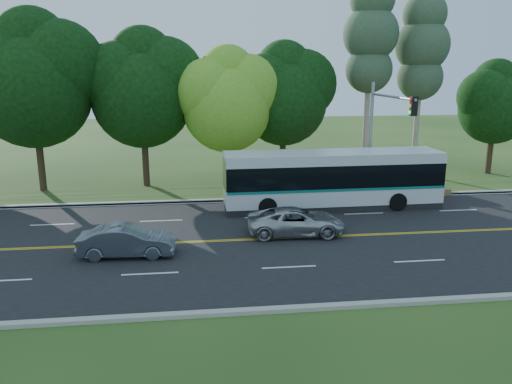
{
  "coord_description": "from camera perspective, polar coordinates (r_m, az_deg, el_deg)",
  "views": [
    {
      "loc": [
        -4.07,
        -21.93,
        7.78
      ],
      "look_at": [
        -1.17,
        2.0,
        1.8
      ],
      "focal_mm": 35.0,
      "sensor_mm": 36.0,
      "label": 1
    }
  ],
  "objects": [
    {
      "name": "sedan",
      "position": [
        21.89,
        -14.57,
        -5.45
      ],
      "size": [
        4.08,
        1.56,
        1.33
      ],
      "primitive_type": "imported",
      "rotation": [
        0.0,
        0.0,
        1.53
      ],
      "color": "slate",
      "rests_on": "road"
    },
    {
      "name": "lane_markings",
      "position": [
        23.6,
        3.2,
        -5.28
      ],
      "size": [
        57.6,
        13.82,
        0.0
      ],
      "color": "gold",
      "rests_on": "road"
    },
    {
      "name": "tree_row",
      "position": [
        34.09,
        -8.92,
        12.01
      ],
      "size": [
        44.7,
        9.1,
        13.84
      ],
      "color": "black",
      "rests_on": "ground"
    },
    {
      "name": "ground",
      "position": [
        23.62,
        3.42,
        -5.32
      ],
      "size": [
        120.0,
        120.0,
        0.0
      ],
      "primitive_type": "plane",
      "color": "#244517",
      "rests_on": "ground"
    },
    {
      "name": "suv",
      "position": [
        23.99,
        4.61,
        -3.36
      ],
      "size": [
        4.73,
        2.35,
        1.29
      ],
      "primitive_type": "imported",
      "rotation": [
        0.0,
        0.0,
        1.52
      ],
      "color": "#B5B7BA",
      "rests_on": "road"
    },
    {
      "name": "traffic_signal",
      "position": [
        29.47,
        14.27,
        7.46
      ],
      "size": [
        0.42,
        6.1,
        7.0
      ],
      "color": "#919499",
      "rests_on": "ground"
    },
    {
      "name": "transit_bus",
      "position": [
        28.67,
        8.69,
        1.35
      ],
      "size": [
        12.33,
        2.9,
        3.21
      ],
      "rotation": [
        0.0,
        0.0,
        0.02
      ],
      "color": "silver",
      "rests_on": "road"
    },
    {
      "name": "curb_south",
      "position": [
        17.16,
        7.78,
        -12.89
      ],
      "size": [
        60.0,
        0.3,
        0.15
      ],
      "primitive_type": "cube",
      "color": "#A8A497",
      "rests_on": "ground"
    },
    {
      "name": "grass_verge",
      "position": [
        32.14,
        0.57,
        0.02
      ],
      "size": [
        60.0,
        4.0,
        0.1
      ],
      "primitive_type": "cube",
      "color": "#244517",
      "rests_on": "ground"
    },
    {
      "name": "road",
      "position": [
        23.62,
        3.42,
        -5.29
      ],
      "size": [
        60.0,
        14.0,
        0.02
      ],
      "primitive_type": "cube",
      "color": "black",
      "rests_on": "ground"
    },
    {
      "name": "curb_north",
      "position": [
        30.36,
        1.03,
        -0.76
      ],
      "size": [
        60.0,
        0.3,
        0.15
      ],
      "primitive_type": "cube",
      "color": "#A8A497",
      "rests_on": "ground"
    },
    {
      "name": "bougainvillea_hedge",
      "position": [
        32.89,
        13.28,
        1.16
      ],
      "size": [
        9.5,
        2.25,
        1.5
      ],
      "color": "#A90E3D",
      "rests_on": "ground"
    }
  ]
}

